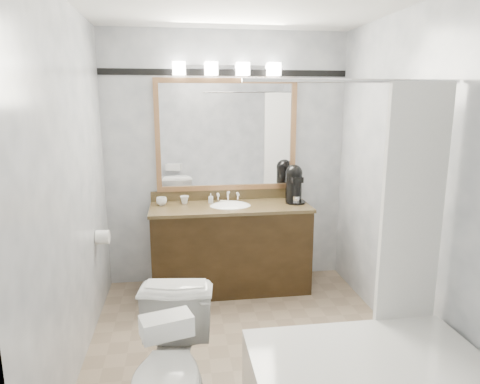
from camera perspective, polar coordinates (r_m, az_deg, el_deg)
The scene contains 14 objects.
room at distance 3.04m, azimuth 0.99°, elevation 0.93°, with size 2.42×2.62×2.52m.
vanity at distance 4.23m, azimuth -1.27°, elevation -7.18°, with size 1.53×0.58×0.97m.
mirror at distance 4.26m, azimuth -1.77°, elevation 7.56°, with size 1.40×0.04×1.10m.
vanity_light_bar at distance 4.21m, azimuth -1.75°, elevation 16.13°, with size 1.02×0.14×0.12m.
accent_stripe at distance 4.27m, azimuth -1.85°, elevation 15.63°, with size 2.40×0.01×0.06m, color black.
bathtub at distance 2.77m, azimuth 16.56°, elevation -22.71°, with size 1.30×0.75×1.96m.
tp_roll at distance 3.84m, azimuth -17.85°, elevation -5.74°, with size 0.12×0.12×0.11m, color white.
toilet at distance 2.54m, azimuth -9.24°, elevation -22.83°, with size 0.44×0.76×0.78m, color white.
tissue_box at distance 2.09m, azimuth -9.78°, elevation -17.14°, with size 0.23×0.13×0.10m, color white.
coffee_maker at distance 4.24m, azimuth 7.21°, elevation 1.20°, with size 0.19×0.24×0.37m.
cup_left at distance 4.18m, azimuth -10.41°, elevation -1.22°, with size 0.10×0.10×0.08m, color white.
cup_right at distance 4.20m, azimuth -7.41°, elevation -1.04°, with size 0.08×0.08×0.08m, color white.
soap_bottle_a at distance 4.20m, azimuth -3.92°, elevation -0.84°, with size 0.04×0.04×0.09m, color white.
soap_bar at distance 4.21m, azimuth -2.18°, elevation -1.30°, with size 0.07×0.04×0.02m, color beige.
Camera 1 is at (-0.48, -2.94, 1.84)m, focal length 32.00 mm.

